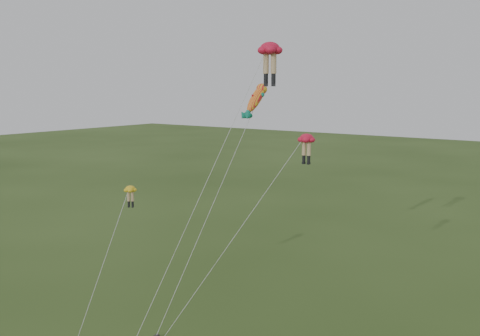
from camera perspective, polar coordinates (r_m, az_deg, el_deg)
The scene contains 5 objects.
ground at distance 37.41m, azimuth -8.73°, elevation -17.32°, with size 300.00×300.00×0.00m, color #2D4217.
legs_kite_red_high at distance 36.74m, azimuth 3.07°, elevation 12.01°, with size 5.19×10.82×19.32m.
legs_kite_red_mid at distance 36.50m, azimuth 6.75°, elevation 2.44°, with size 5.98×10.08×13.19m.
legs_kite_yellow at distance 39.48m, azimuth -11.86°, elevation -3.04°, with size 2.69×7.61×9.23m.
fish_kite at distance 41.12m, azimuth 1.71°, elevation 7.34°, with size 1.42×12.11×16.85m.
Camera 1 is at (23.77, -23.84, 16.31)m, focal length 40.00 mm.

